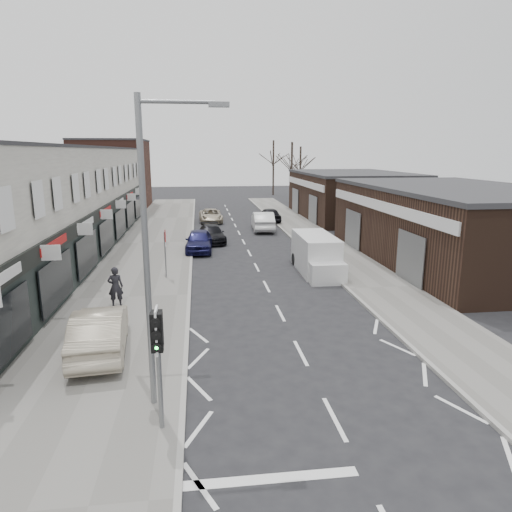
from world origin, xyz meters
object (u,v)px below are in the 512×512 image
object	(u,v)px
warning_sign	(165,240)
parked_car_left_b	(212,234)
street_lamp	(152,240)
parked_car_left_a	(199,241)
pedestrian	(115,287)
parked_car_left_c	(211,216)
traffic_light	(158,341)
sedan_on_pavement	(100,331)
parked_car_right_b	(269,215)
white_van	(316,255)
parked_car_right_a	(263,221)

from	to	relation	value
warning_sign	parked_car_left_b	xyz separation A→B (m)	(2.74, 10.21, -1.56)
street_lamp	parked_car_left_a	size ratio (longest dim) A/B	1.82
pedestrian	parked_car_left_a	bearing A→B (deg)	-113.36
parked_car_left_a	parked_car_left_c	bearing A→B (deg)	87.52
street_lamp	parked_car_left_c	xyz separation A→B (m)	(2.33, 33.12, -3.97)
street_lamp	parked_car_left_b	bearing A→B (deg)	84.76
warning_sign	parked_car_left_a	distance (m)	7.32
traffic_light	warning_sign	size ratio (longest dim) A/B	1.15
sedan_on_pavement	parked_car_right_b	distance (m)	30.70
white_van	parked_car_left_b	bearing A→B (deg)	121.28
traffic_light	pedestrian	bearing A→B (deg)	105.68
traffic_light	parked_car_right_a	bearing A→B (deg)	77.17
street_lamp	parked_car_right_b	distance (m)	33.62
parked_car_left_c	warning_sign	bearing A→B (deg)	-100.16
warning_sign	parked_car_right_b	xyz separation A→B (m)	(8.66, 19.61, -1.48)
sedan_on_pavement	warning_sign	bearing A→B (deg)	-105.80
pedestrian	traffic_light	bearing A→B (deg)	99.91
parked_car_left_c	parked_car_right_b	size ratio (longest dim) A/B	1.10
street_lamp	parked_car_left_c	size ratio (longest dim) A/B	1.72
pedestrian	parked_car_left_a	size ratio (longest dim) A/B	0.41
parked_car_left_c	parked_car_right_a	size ratio (longest dim) A/B	0.93
parked_car_left_a	warning_sign	bearing A→B (deg)	-101.54
parked_car_left_b	parked_car_left_c	xyz separation A→B (m)	(0.22, 10.12, 0.01)
white_van	parked_car_left_c	xyz separation A→B (m)	(-5.45, 19.79, -0.36)
white_van	warning_sign	bearing A→B (deg)	-175.42
sedan_on_pavement	pedestrian	xyz separation A→B (m)	(-0.28, 4.76, 0.13)
parked_car_left_c	street_lamp	bearing A→B (deg)	-95.89
street_lamp	parked_car_left_a	bearing A→B (deg)	86.74
pedestrian	street_lamp	bearing A→B (deg)	101.30
parked_car_right_a	parked_car_right_b	size ratio (longest dim) A/B	1.18
white_van	parked_car_left_c	size ratio (longest dim) A/B	1.18
white_van	sedan_on_pavement	bearing A→B (deg)	-134.55
traffic_light	parked_car_left_b	bearing A→B (deg)	85.32
sedan_on_pavement	parked_car_left_c	world-z (taller)	sedan_on_pavement
white_van	parked_car_left_a	size ratio (longest dim) A/B	1.25
pedestrian	parked_car_left_b	xyz separation A→B (m)	(4.64, 14.77, -0.38)
parked_car_right_a	pedestrian	bearing A→B (deg)	67.97
parked_car_left_a	parked_car_right_b	distance (m)	14.41
sedan_on_pavement	parked_car_left_c	distance (m)	29.99
traffic_light	parked_car_left_c	world-z (taller)	traffic_light
parked_car_left_b	parked_car_left_c	distance (m)	10.12
parked_car_right_a	parked_car_right_b	bearing A→B (deg)	-102.32
street_lamp	parked_car_right_a	size ratio (longest dim) A/B	1.61
street_lamp	sedan_on_pavement	distance (m)	5.57
sedan_on_pavement	parked_car_left_a	xyz separation A→B (m)	(3.37, 16.28, -0.14)
traffic_light	parked_car_right_a	world-z (taller)	traffic_light
white_van	parked_car_left_a	distance (m)	9.25
street_lamp	warning_sign	distance (m)	13.04
traffic_light	white_van	bearing A→B (deg)	62.28
white_van	parked_car_right_a	world-z (taller)	white_van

